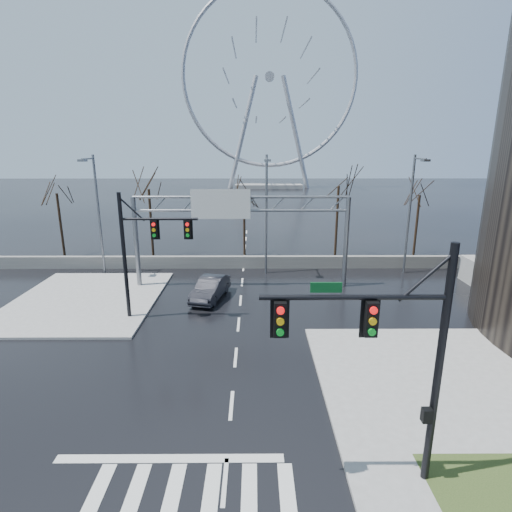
{
  "coord_description": "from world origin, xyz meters",
  "views": [
    {
      "loc": [
        0.96,
        -14.62,
        10.51
      ],
      "look_at": [
        1.09,
        9.36,
        4.0
      ],
      "focal_mm": 28.0,
      "sensor_mm": 36.0,
      "label": 1
    }
  ],
  "objects_px": {
    "signal_mast_far": "(142,245)",
    "sign_gantry": "(236,221)",
    "ferris_wheel": "(270,85)",
    "car": "(210,288)",
    "signal_mast_near": "(396,346)"
  },
  "relations": [
    {
      "from": "car",
      "to": "signal_mast_far",
      "type": "bearing_deg",
      "value": -123.45
    },
    {
      "from": "ferris_wheel",
      "to": "sign_gantry",
      "type": "bearing_deg",
      "value": -93.84
    },
    {
      "from": "sign_gantry",
      "to": "ferris_wheel",
      "type": "xyz_separation_m",
      "value": [
        5.38,
        80.04,
        20.95
      ]
    },
    {
      "from": "signal_mast_far",
      "to": "sign_gantry",
      "type": "distance_m",
      "value": 8.14
    },
    {
      "from": "signal_mast_far",
      "to": "car",
      "type": "relative_size",
      "value": 1.7
    },
    {
      "from": "signal_mast_near",
      "to": "sign_gantry",
      "type": "bearing_deg",
      "value": 106.19
    },
    {
      "from": "sign_gantry",
      "to": "car",
      "type": "height_order",
      "value": "sign_gantry"
    },
    {
      "from": "car",
      "to": "signal_mast_near",
      "type": "bearing_deg",
      "value": -52.36
    },
    {
      "from": "signal_mast_near",
      "to": "ferris_wheel",
      "type": "distance_m",
      "value": 101.29
    },
    {
      "from": "signal_mast_near",
      "to": "sign_gantry",
      "type": "xyz_separation_m",
      "value": [
        -5.52,
        19.0,
        0.31
      ]
    },
    {
      "from": "signal_mast_far",
      "to": "car",
      "type": "height_order",
      "value": "signal_mast_far"
    },
    {
      "from": "signal_mast_far",
      "to": "ferris_wheel",
      "type": "relative_size",
      "value": 0.16
    },
    {
      "from": "signal_mast_near",
      "to": "car",
      "type": "xyz_separation_m",
      "value": [
        -7.31,
        16.44,
        -4.1
      ]
    },
    {
      "from": "ferris_wheel",
      "to": "car",
      "type": "relative_size",
      "value": 10.81
    },
    {
      "from": "signal_mast_far",
      "to": "sign_gantry",
      "type": "xyz_separation_m",
      "value": [
        5.49,
        6.0,
        0.35
      ]
    }
  ]
}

